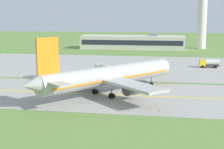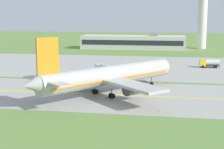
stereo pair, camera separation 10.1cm
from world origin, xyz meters
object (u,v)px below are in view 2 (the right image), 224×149
(airplane_lead, at_px, (109,76))
(control_tower, at_px, (203,11))
(service_truck_baggage, at_px, (103,68))
(service_truck_fuel, at_px, (209,63))

(airplane_lead, xyz_separation_m, control_tower, (26.36, 105.24, 14.02))
(service_truck_baggage, distance_m, service_truck_fuel, 34.56)
(control_tower, bearing_deg, service_truck_baggage, -112.93)
(airplane_lead, height_order, service_truck_baggage, airplane_lead)
(airplane_lead, relative_size, service_truck_baggage, 5.78)
(control_tower, bearing_deg, airplane_lead, -104.06)
(service_truck_baggage, height_order, control_tower, control_tower)
(service_truck_fuel, bearing_deg, service_truck_baggage, -153.71)
(airplane_lead, bearing_deg, service_truck_baggage, 103.89)
(service_truck_fuel, bearing_deg, control_tower, 88.11)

